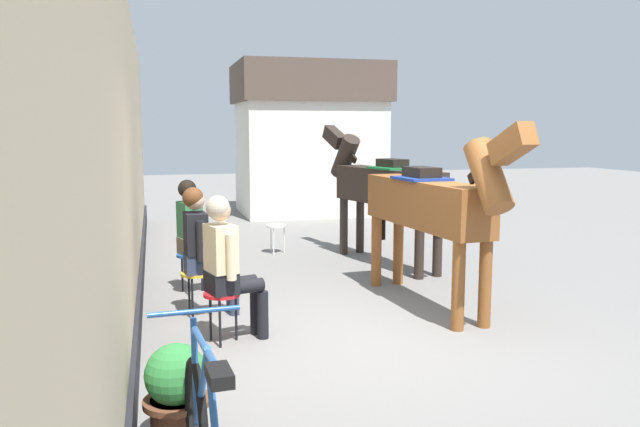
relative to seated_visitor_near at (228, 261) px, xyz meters
name	(u,v)px	position (x,y,z in m)	size (l,w,h in m)	color
ground_plane	(315,269)	(1.56, 2.81, -0.78)	(40.00, 40.00, 0.00)	slate
pub_facade_wall	(119,172)	(-0.99, 1.31, 0.76)	(0.34, 14.00, 3.40)	#CCB793
distant_cottage	(309,137)	(2.96, 8.88, 1.02)	(3.40, 2.60, 3.50)	silver
seated_visitor_near	(228,261)	(0.00, 0.00, 0.00)	(0.61, 0.48, 1.39)	red
seated_visitor_middle	(202,245)	(-0.16, 0.91, 0.00)	(0.61, 0.49, 1.39)	gold
seated_visitor_far	(195,230)	(-0.17, 1.96, 0.00)	(0.61, 0.48, 1.39)	#194C99
saddled_horse_near	(431,205)	(2.33, 0.62, 0.38)	(0.62, 3.00, 2.06)	brown
saddled_horse_far	(383,186)	(2.64, 2.99, 0.38)	(1.02, 2.94, 2.06)	#2D231E
flower_planter_near	(177,391)	(-0.54, -1.84, -0.44)	(0.43, 0.43, 0.64)	brown
spare_stool_white	(276,229)	(1.25, 4.13, -0.38)	(0.32, 0.32, 0.46)	white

